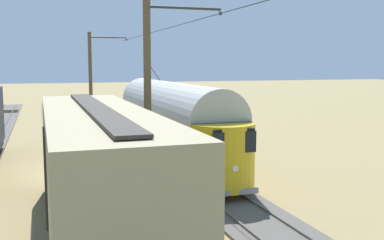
# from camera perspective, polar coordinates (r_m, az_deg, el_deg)

# --- Properties ---
(ground_plane) EXTENTS (220.00, 220.00, 0.00)m
(ground_plane) POSITION_cam_1_polar(r_m,az_deg,el_deg) (23.58, -14.24, -6.14)
(ground_plane) COLOR #937F51
(track_streetcar_siding) EXTENTS (2.80, 80.00, 0.18)m
(track_streetcar_siding) POSITION_cam_1_polar(r_m,az_deg,el_deg) (24.75, -2.24, -5.19)
(track_streetcar_siding) COLOR #56514C
(track_streetcar_siding) RESTS_ON ground
(track_adjacent_siding) EXTENTS (2.80, 80.00, 0.18)m
(track_adjacent_siding) POSITION_cam_1_polar(r_m,az_deg,el_deg) (23.88, -14.30, -5.85)
(track_adjacent_siding) COLOR #56514C
(track_adjacent_siding) RESTS_ON ground
(vintage_streetcar) EXTENTS (2.65, 17.50, 5.70)m
(vintage_streetcar) POSITION_cam_1_polar(r_m,az_deg,el_deg) (24.97, -2.65, 0.06)
(vintage_streetcar) COLOR gold
(vintage_streetcar) RESTS_ON ground
(coach_far_siding) EXTENTS (2.96, 12.84, 3.85)m
(coach_far_siding) POSITION_cam_1_polar(r_m,az_deg,el_deg) (14.02, -11.71, -5.94)
(coach_far_siding) COLOR tan
(coach_far_siding) RESTS_ON ground
(catenary_pole_foreground) EXTENTS (3.12, 0.28, 7.75)m
(catenary_pole_foreground) POSITION_cam_1_polar(r_m,az_deg,el_deg) (37.06, -12.37, 4.93)
(catenary_pole_foreground) COLOR brown
(catenary_pole_foreground) RESTS_ON ground
(catenary_pole_mid_near) EXTENTS (3.12, 0.28, 7.75)m
(catenary_pole_mid_near) POSITION_cam_1_polar(r_m,az_deg,el_deg) (17.21, -5.27, 2.90)
(catenary_pole_mid_near) COLOR brown
(catenary_pole_mid_near) RESTS_ON ground
(overhead_wire_run) EXTENTS (2.91, 44.23, 0.18)m
(overhead_wire_run) POSITION_cam_1_polar(r_m,az_deg,el_deg) (18.84, 2.44, 12.87)
(overhead_wire_run) COLOR black
(overhead_wire_run) RESTS_ON ground
(switch_stand) EXTENTS (0.50, 0.30, 1.24)m
(switch_stand) POSITION_cam_1_polar(r_m,az_deg,el_deg) (32.34, -3.22, -1.15)
(switch_stand) COLOR black
(switch_stand) RESTS_ON ground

